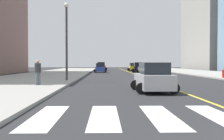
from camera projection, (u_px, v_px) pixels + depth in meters
sidewalk_kerb_west at (20, 81)px, 24.15m from camera, size 10.00×120.00×0.15m
lane_divider_paint at (132, 73)px, 44.44m from camera, size 0.16×80.00×0.01m
car_black_nearest at (139, 68)px, 48.76m from camera, size 2.71×4.22×1.85m
car_yellow_second at (133, 67)px, 58.40m from camera, size 2.52×3.99×1.77m
car_silver_third at (154, 78)px, 15.50m from camera, size 2.46×3.88×1.72m
car_blue_fourth at (100, 68)px, 48.41m from camera, size 2.45×3.83×1.68m
car_gray_fifth at (145, 69)px, 42.48m from camera, size 2.54×4.02×1.78m
car_red_sixth at (101, 66)px, 62.96m from camera, size 2.80×4.42×1.96m
pedestrian_walking_west at (38, 71)px, 18.74m from camera, size 0.44×0.44×1.77m
fire_hydrant at (223, 74)px, 28.01m from camera, size 0.26×0.26×0.89m
street_lamp at (67, 34)px, 24.01m from camera, size 0.44×0.44×6.96m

